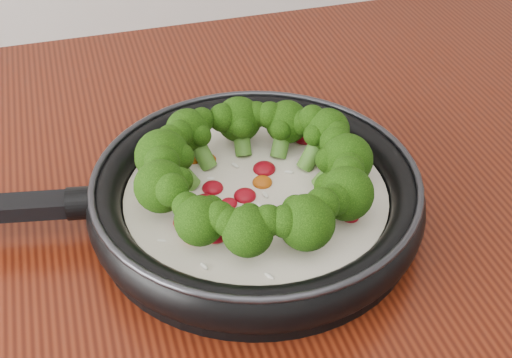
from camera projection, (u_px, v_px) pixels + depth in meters
name	position (u px, v px, depth m)	size (l,w,h in m)	color
skillet	(253.00, 192.00, 0.67)	(0.52, 0.37, 0.09)	black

